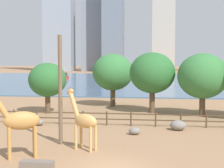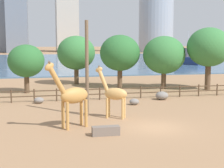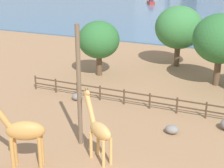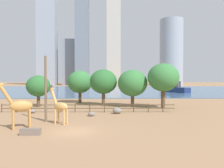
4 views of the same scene
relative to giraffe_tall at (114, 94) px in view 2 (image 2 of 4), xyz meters
The scene contains 19 objects.
ground_plane 76.51m from the giraffe_tall, 88.30° to the left, with size 400.00×400.00×0.00m, color #9E7551.
harbor_water 73.51m from the giraffe_tall, 88.24° to the left, with size 180.00×86.00×0.20m, color #476B8C.
giraffe_tall is the anchor object (origin of this frame).
giraffe_companion 4.31m from the giraffe_tall, 145.16° to the right, with size 3.32×2.05×4.85m.
utility_pole 3.00m from the giraffe_tall, 147.25° to the left, with size 0.28×0.28×7.72m, color brown.
boulder_near_fence 9.86m from the giraffe_tall, 47.21° to the left, with size 1.34×1.14×0.86m, color gray.
boulder_by_pole 9.78m from the giraffe_tall, 127.50° to the left, with size 0.96×0.80×0.60m, color gray.
boulder_small 6.10m from the giraffe_tall, 58.64° to the left, with size 0.93×0.80×0.60m, color gray.
feeding_trough 5.29m from the giraffe_tall, 108.08° to the right, with size 1.80×0.60×0.60m, color #72665B.
enclosure_fence 8.74m from the giraffe_tall, 77.31° to the left, with size 26.12×0.14×1.30m.
tree_left_large 21.48m from the giraffe_tall, 92.10° to the left, with size 5.21×5.21×6.72m.
tree_center_broad 17.72m from the giraffe_tall, 56.97° to the left, with size 5.28×5.28×6.65m.
tree_right_tall 19.72m from the giraffe_tall, 41.19° to the left, with size 5.32×5.32×7.67m.
tree_left_small 17.22m from the giraffe_tall, 75.39° to the left, with size 5.10×5.10×6.80m.
tree_right_small 16.44m from the giraffe_tall, 116.35° to the left, with size 4.20×4.20×5.64m.
boat_ferry 90.26m from the giraffe_tall, 68.00° to the left, with size 4.79×2.31×4.14m.
boat_tug 111.54m from the giraffe_tall, 68.13° to the left, with size 5.95×8.97×3.71m.
boat_barge 60.32m from the giraffe_tall, 61.03° to the left, with size 7.26×9.33×8.03m.
skyline_block_central 149.32m from the giraffe_tall, 69.81° to the left, with size 17.08×17.08×49.00m, color #939EAD.
Camera 2 is at (-7.83, -22.56, 6.19)m, focal length 55.00 mm.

